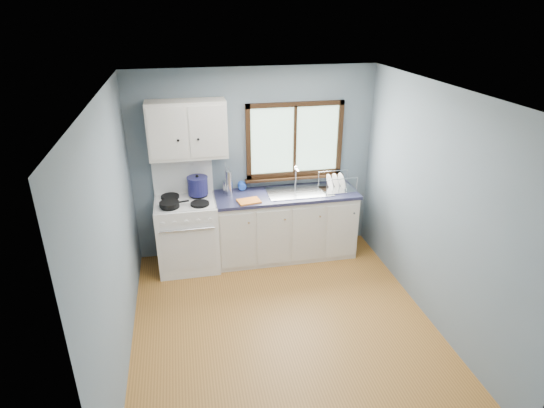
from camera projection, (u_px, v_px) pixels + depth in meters
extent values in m
cube|color=#A46B2D|center=(284.00, 326.00, 4.93)|extent=(3.20, 3.60, 0.02)
cube|color=white|center=(287.00, 91.00, 3.90)|extent=(3.20, 3.60, 0.02)
cube|color=slate|center=(255.00, 163.00, 6.03)|extent=(3.20, 0.02, 2.50)
cube|color=slate|center=(352.00, 350.00, 2.79)|extent=(3.20, 0.02, 2.50)
cube|color=slate|center=(113.00, 238.00, 4.12)|extent=(0.02, 3.60, 2.50)
cube|color=slate|center=(436.00, 209.00, 4.71)|extent=(0.02, 3.60, 2.50)
cube|color=white|center=(188.00, 234.00, 5.87)|extent=(0.76, 0.65, 0.92)
cube|color=white|center=(183.00, 177.00, 5.87)|extent=(0.76, 0.05, 0.44)
cube|color=silver|center=(185.00, 202.00, 5.69)|extent=(0.72, 0.59, 0.01)
cylinder|color=black|center=(170.00, 206.00, 5.51)|extent=(0.23, 0.23, 0.03)
cylinder|color=black|center=(200.00, 204.00, 5.58)|extent=(0.23, 0.23, 0.03)
cylinder|color=black|center=(170.00, 197.00, 5.78)|extent=(0.23, 0.23, 0.03)
cylinder|color=black|center=(199.00, 194.00, 5.84)|extent=(0.23, 0.23, 0.03)
cylinder|color=silver|center=(187.00, 230.00, 5.47)|extent=(0.66, 0.02, 0.02)
cube|color=silver|center=(189.00, 251.00, 5.61)|extent=(0.66, 0.01, 0.55)
cube|color=silver|center=(285.00, 226.00, 6.14)|extent=(1.85, 0.60, 0.88)
cube|color=black|center=(285.00, 251.00, 6.32)|extent=(1.85, 0.54, 0.08)
cube|color=#1C1D37|center=(286.00, 195.00, 5.96)|extent=(1.89, 0.64, 0.04)
cube|color=silver|center=(299.00, 192.00, 5.98)|extent=(0.84, 0.46, 0.01)
cube|color=silver|center=(284.00, 198.00, 5.97)|extent=(0.36, 0.40, 0.14)
cube|color=silver|center=(314.00, 196.00, 6.05)|extent=(0.36, 0.40, 0.14)
cylinder|color=silver|center=(296.00, 177.00, 6.10)|extent=(0.02, 0.02, 0.28)
cylinder|color=silver|center=(297.00, 170.00, 5.99)|extent=(0.02, 0.16, 0.02)
sphere|color=silver|center=(296.00, 167.00, 6.05)|extent=(0.04, 0.04, 0.04)
cube|color=#9EC6A8|center=(295.00, 140.00, 5.99)|extent=(1.22, 0.01, 0.92)
cube|color=black|center=(296.00, 104.00, 5.78)|extent=(1.30, 0.05, 0.06)
cube|color=black|center=(294.00, 174.00, 6.17)|extent=(1.30, 0.05, 0.06)
cube|color=black|center=(248.00, 143.00, 5.86)|extent=(0.06, 0.05, 1.00)
cube|color=black|center=(340.00, 137.00, 6.09)|extent=(0.06, 0.05, 1.00)
cube|color=black|center=(295.00, 140.00, 5.97)|extent=(0.03, 0.05, 0.92)
cube|color=black|center=(295.00, 178.00, 6.16)|extent=(1.36, 0.10, 0.03)
cube|color=silver|center=(187.00, 129.00, 5.50)|extent=(0.95, 0.32, 0.70)
cube|color=silver|center=(167.00, 134.00, 5.30)|extent=(0.44, 0.01, 0.62)
cube|color=silver|center=(208.00, 132.00, 5.39)|extent=(0.44, 0.01, 0.62)
sphere|color=black|center=(178.00, 141.00, 5.35)|extent=(0.03, 0.03, 0.03)
sphere|color=black|center=(198.00, 139.00, 5.39)|extent=(0.03, 0.03, 0.03)
cylinder|color=black|center=(169.00, 204.00, 5.48)|extent=(0.29, 0.29, 0.05)
cube|color=black|center=(183.00, 201.00, 5.54)|extent=(0.14, 0.05, 0.01)
cylinder|color=#1C1C53|center=(198.00, 186.00, 5.78)|extent=(0.28, 0.28, 0.22)
cylinder|color=#1C1C53|center=(197.00, 178.00, 5.73)|extent=(0.29, 0.29, 0.01)
sphere|color=black|center=(197.00, 176.00, 5.72)|extent=(0.04, 0.04, 0.04)
cylinder|color=silver|center=(228.00, 187.00, 5.93)|extent=(0.15, 0.15, 0.16)
cylinder|color=silver|center=(229.00, 174.00, 5.88)|extent=(0.01, 0.01, 0.24)
cylinder|color=silver|center=(225.00, 173.00, 5.87)|extent=(0.01, 0.01, 0.28)
cylinder|color=silver|center=(227.00, 176.00, 5.85)|extent=(0.01, 0.01, 0.22)
cylinder|color=silver|center=(229.00, 183.00, 5.82)|extent=(0.08, 0.08, 0.33)
imported|color=blue|center=(242.00, 181.00, 5.95)|extent=(0.11, 0.11, 0.28)
cube|color=orange|center=(249.00, 201.00, 5.69)|extent=(0.31, 0.24, 0.02)
cube|color=silver|center=(337.00, 189.00, 6.06)|extent=(0.46, 0.36, 0.02)
cylinder|color=silver|center=(327.00, 188.00, 5.84)|extent=(0.01, 0.01, 0.21)
cylinder|color=silver|center=(357.00, 185.00, 5.93)|extent=(0.01, 0.01, 0.21)
cylinder|color=silver|center=(318.00, 180.00, 6.11)|extent=(0.01, 0.01, 0.21)
cylinder|color=silver|center=(347.00, 177.00, 6.21)|extent=(0.01, 0.01, 0.21)
cylinder|color=silver|center=(342.00, 179.00, 5.84)|extent=(0.42, 0.03, 0.01)
cylinder|color=silver|center=(333.00, 171.00, 6.12)|extent=(0.42, 0.03, 0.01)
cylinder|color=white|center=(330.00, 182.00, 6.00)|extent=(0.07, 0.23, 0.23)
cylinder|color=white|center=(336.00, 182.00, 6.01)|extent=(0.07, 0.23, 0.23)
cylinder|color=white|center=(342.00, 181.00, 6.03)|extent=(0.07, 0.23, 0.23)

